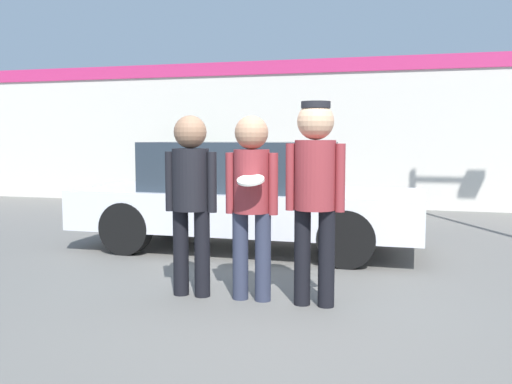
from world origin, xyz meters
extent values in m
plane|color=#66635E|center=(0.00, 0.00, 0.00)|extent=(56.00, 56.00, 0.00)
cube|color=silver|center=(0.00, 7.79, 1.62)|extent=(24.00, 0.18, 3.25)
cube|color=#CC2D6B|center=(0.00, 7.68, 3.10)|extent=(24.00, 0.04, 0.30)
cylinder|color=black|center=(-0.99, 0.22, 0.42)|extent=(0.15, 0.15, 0.83)
cylinder|color=black|center=(-0.77, 0.22, 0.42)|extent=(0.15, 0.15, 0.83)
cylinder|color=black|center=(-0.88, 0.22, 1.13)|extent=(0.35, 0.35, 0.59)
cylinder|color=black|center=(-1.09, 0.22, 1.11)|extent=(0.09, 0.09, 0.57)
cylinder|color=black|center=(-0.66, 0.22, 1.11)|extent=(0.09, 0.09, 0.57)
sphere|color=#8C664C|center=(-0.88, 0.22, 1.58)|extent=(0.31, 0.31, 0.31)
cylinder|color=#2D3347|center=(-0.39, 0.23, 0.41)|extent=(0.15, 0.15, 0.83)
cylinder|color=#2D3347|center=(-0.17, 0.23, 0.41)|extent=(0.15, 0.15, 0.83)
cylinder|color=maroon|center=(-0.28, 0.23, 1.12)|extent=(0.33, 0.33, 0.59)
cylinder|color=maroon|center=(-0.49, 0.23, 1.10)|extent=(0.09, 0.09, 0.57)
cylinder|color=maroon|center=(-0.07, 0.23, 1.10)|extent=(0.09, 0.09, 0.57)
sphere|color=tan|center=(-0.28, 0.23, 1.57)|extent=(0.31, 0.31, 0.31)
cylinder|color=silver|center=(-0.22, -0.01, 1.15)|extent=(0.24, 0.24, 0.10)
cylinder|color=black|center=(0.21, 0.21, 0.44)|extent=(0.15, 0.15, 0.88)
cylinder|color=black|center=(0.43, 0.21, 0.44)|extent=(0.15, 0.15, 0.88)
cylinder|color=maroon|center=(0.32, 0.21, 1.19)|extent=(0.37, 0.37, 0.62)
cylinder|color=maroon|center=(0.10, 0.21, 1.17)|extent=(0.09, 0.09, 0.60)
cylinder|color=maroon|center=(0.54, 0.21, 1.17)|extent=(0.09, 0.09, 0.60)
sphere|color=tan|center=(0.32, 0.21, 1.67)|extent=(0.33, 0.33, 0.33)
cylinder|color=black|center=(0.32, 0.21, 1.81)|extent=(0.26, 0.26, 0.06)
cube|color=silver|center=(-1.02, 2.61, 0.56)|extent=(4.64, 1.78, 0.53)
cube|color=#28333D|center=(-1.11, 2.61, 1.14)|extent=(2.41, 1.53, 0.65)
cylinder|color=black|center=(0.42, 3.41, 0.34)|extent=(0.69, 0.22, 0.69)
cylinder|color=black|center=(0.42, 1.82, 0.34)|extent=(0.69, 0.22, 0.69)
cylinder|color=black|center=(-2.46, 3.41, 0.34)|extent=(0.69, 0.22, 0.69)
cylinder|color=black|center=(-2.46, 1.82, 0.34)|extent=(0.69, 0.22, 0.69)
sphere|color=#285B2D|center=(-3.81, 7.04, 0.56)|extent=(1.12, 1.12, 1.12)
camera|label=1|loc=(1.19, -4.82, 1.52)|focal=40.00mm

